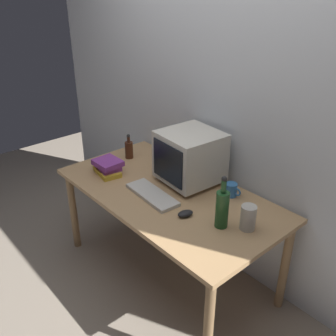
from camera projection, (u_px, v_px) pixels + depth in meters
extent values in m
plane|color=gray|center=(168.00, 272.00, 2.89)|extent=(6.00, 6.00, 0.00)
cube|color=silver|center=(220.00, 101.00, 2.60)|extent=(4.00, 0.08, 2.50)
cube|color=tan|center=(168.00, 194.00, 2.57)|extent=(1.60, 0.84, 0.03)
cylinder|color=olive|center=(73.00, 211.00, 3.02)|extent=(0.06, 0.06, 0.68)
cylinder|color=olive|center=(208.00, 327.00, 2.03)|extent=(0.06, 0.06, 0.68)
cylinder|color=olive|center=(144.00, 182.00, 3.44)|extent=(0.06, 0.06, 0.68)
cylinder|color=olive|center=(285.00, 266.00, 2.45)|extent=(0.06, 0.06, 0.68)
cube|color=beige|center=(190.00, 179.00, 2.69)|extent=(0.30, 0.26, 0.03)
cube|color=beige|center=(190.00, 156.00, 2.60)|extent=(0.41, 0.41, 0.34)
cube|color=black|center=(168.00, 163.00, 2.50)|extent=(0.31, 0.03, 0.27)
cube|color=beige|center=(152.00, 195.00, 2.51)|extent=(0.43, 0.18, 0.02)
ellipsoid|color=black|center=(185.00, 214.00, 2.30)|extent=(0.08, 0.11, 0.04)
cylinder|color=#1E4C23|center=(222.00, 210.00, 2.16)|extent=(0.08, 0.08, 0.22)
cylinder|color=#1E4C23|center=(224.00, 187.00, 2.10)|extent=(0.03, 0.03, 0.08)
sphere|color=#262626|center=(224.00, 179.00, 2.07)|extent=(0.03, 0.03, 0.03)
cylinder|color=#472314|center=(129.00, 150.00, 3.01)|extent=(0.06, 0.06, 0.13)
cylinder|color=#472314|center=(128.00, 140.00, 2.97)|extent=(0.02, 0.02, 0.05)
sphere|color=#262626|center=(128.00, 136.00, 2.96)|extent=(0.03, 0.03, 0.03)
cube|color=gold|center=(107.00, 172.00, 2.79)|extent=(0.24, 0.17, 0.03)
cube|color=#843893|center=(108.00, 166.00, 2.80)|extent=(0.22, 0.17, 0.03)
cube|color=#843893|center=(108.00, 163.00, 2.76)|extent=(0.19, 0.17, 0.04)
cylinder|color=#3370B2|center=(231.00, 190.00, 2.50)|extent=(0.08, 0.08, 0.09)
torus|color=#3370B2|center=(237.00, 192.00, 2.46)|extent=(0.06, 0.01, 0.06)
cylinder|color=#B7B2A8|center=(248.00, 218.00, 2.16)|extent=(0.09, 0.09, 0.15)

